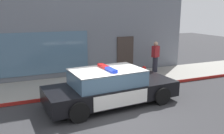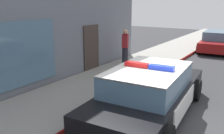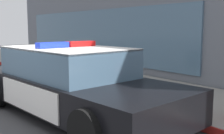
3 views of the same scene
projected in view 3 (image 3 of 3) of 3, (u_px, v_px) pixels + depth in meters
ground at (24, 119)px, 5.54m from camera, size 48.00×48.00×0.00m
sidewalk at (150, 90)px, 7.69m from camera, size 48.00×2.74×0.15m
curb_red_paint at (110, 98)px, 6.84m from camera, size 28.80×0.04×0.14m
police_cruiser at (72, 82)px, 5.75m from camera, size 5.18×2.43×1.49m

